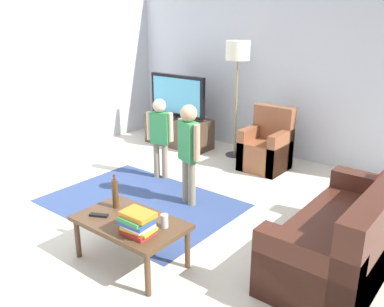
{
  "coord_description": "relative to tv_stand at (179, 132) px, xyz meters",
  "views": [
    {
      "loc": [
        2.75,
        -2.85,
        2.15
      ],
      "look_at": [
        0.0,
        0.6,
        0.65
      ],
      "focal_mm": 38.49,
      "sensor_mm": 36.0,
      "label": 1
    }
  ],
  "objects": [
    {
      "name": "ground",
      "position": [
        1.65,
        -2.3,
        -0.24
      ],
      "size": [
        7.8,
        7.8,
        0.0
      ],
      "primitive_type": "plane",
      "color": "beige"
    },
    {
      "name": "wall_back",
      "position": [
        1.65,
        0.7,
        1.11
      ],
      "size": [
        6.0,
        0.12,
        2.7
      ],
      "primitive_type": "cube",
      "color": "silver",
      "rests_on": "ground"
    },
    {
      "name": "area_rug",
      "position": [
        1.13,
        -2.03,
        -0.24
      ],
      "size": [
        2.2,
        1.6,
        0.01
      ],
      "primitive_type": "cube",
      "color": "#33477A",
      "rests_on": "ground"
    },
    {
      "name": "tv_stand",
      "position": [
        0.0,
        0.0,
        0.0
      ],
      "size": [
        1.2,
        0.44,
        0.5
      ],
      "color": "#4C3828",
      "rests_on": "ground"
    },
    {
      "name": "tv",
      "position": [
        -0.0,
        -0.02,
        0.6
      ],
      "size": [
        1.1,
        0.28,
        0.71
      ],
      "color": "black",
      "rests_on": "tv_stand"
    },
    {
      "name": "couch",
      "position": [
        3.52,
        -1.79,
        0.05
      ],
      "size": [
        0.8,
        1.8,
        0.86
      ],
      "color": "#472319",
      "rests_on": "ground"
    },
    {
      "name": "armchair",
      "position": [
        1.72,
        -0.04,
        0.05
      ],
      "size": [
        0.6,
        0.6,
        0.9
      ],
      "color": "brown",
      "rests_on": "ground"
    },
    {
      "name": "floor_lamp",
      "position": [
        1.04,
        0.15,
        1.3
      ],
      "size": [
        0.36,
        0.36,
        1.78
      ],
      "color": "#262626",
      "rests_on": "ground"
    },
    {
      "name": "child_near_tv",
      "position": [
        0.76,
        -1.28,
        0.42
      ],
      "size": [
        0.34,
        0.22,
        1.1
      ],
      "color": "gray",
      "rests_on": "ground"
    },
    {
      "name": "child_center",
      "position": [
        1.57,
        -1.66,
        0.48
      ],
      "size": [
        0.38,
        0.22,
        1.2
      ],
      "color": "gray",
      "rests_on": "ground"
    },
    {
      "name": "coffee_table",
      "position": [
        1.95,
        -2.95,
        0.13
      ],
      "size": [
        1.0,
        0.6,
        0.42
      ],
      "color": "#513823",
      "rests_on": "ground"
    },
    {
      "name": "book_stack",
      "position": [
        2.17,
        -3.07,
        0.28
      ],
      "size": [
        0.29,
        0.22,
        0.2
      ],
      "color": "red",
      "rests_on": "coffee_table"
    },
    {
      "name": "bottle",
      "position": [
        1.65,
        -2.85,
        0.32
      ],
      "size": [
        0.06,
        0.06,
        0.34
      ],
      "color": "#4C3319",
      "rests_on": "coffee_table"
    },
    {
      "name": "tv_remote",
      "position": [
        1.67,
        -3.07,
        0.19
      ],
      "size": [
        0.17,
        0.12,
        0.02
      ],
      "primitive_type": "cube",
      "rotation": [
        0.0,
        0.0,
        0.47
      ],
      "color": "black",
      "rests_on": "coffee_table"
    },
    {
      "name": "soda_can",
      "position": [
        2.27,
        -2.85,
        0.24
      ],
      "size": [
        0.07,
        0.07,
        0.12
      ],
      "primitive_type": "cylinder",
      "color": "silver",
      "rests_on": "coffee_table"
    },
    {
      "name": "plate",
      "position": [
        2.0,
        -2.83,
        0.18
      ],
      "size": [
        0.22,
        0.22,
        0.02
      ],
      "color": "white",
      "rests_on": "coffee_table"
    }
  ]
}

